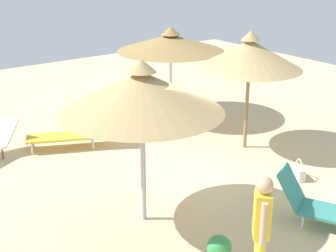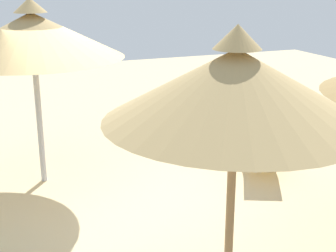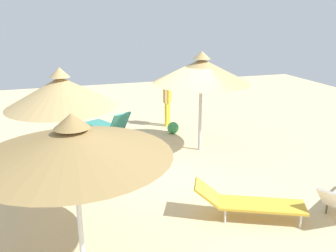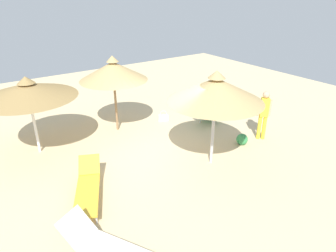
# 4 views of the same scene
# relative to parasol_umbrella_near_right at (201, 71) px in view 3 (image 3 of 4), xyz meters

# --- Properties ---
(ground) EXTENTS (24.00, 24.00, 0.10)m
(ground) POSITION_rel_parasol_umbrella_near_right_xyz_m (-0.81, 1.17, -2.43)
(ground) COLOR beige
(parasol_umbrella_near_right) EXTENTS (2.77, 2.77, 2.94)m
(parasol_umbrella_near_right) POSITION_rel_parasol_umbrella_near_right_xyz_m (0.00, 0.00, 0.00)
(parasol_umbrella_near_right) COLOR #B2B2B7
(parasol_umbrella_near_right) RESTS_ON ground
(parasol_umbrella_far_left) EXTENTS (2.44, 2.44, 2.84)m
(parasol_umbrella_far_left) POSITION_rel_parasol_umbrella_near_right_xyz_m (-1.32, 3.86, -0.08)
(parasol_umbrella_far_left) COLOR olive
(parasol_umbrella_far_left) RESTS_ON ground
(parasol_umbrella_front) EXTENTS (2.97, 2.97, 2.58)m
(parasol_umbrella_front) POSITION_rel_parasol_umbrella_near_right_xyz_m (-4.23, 3.79, -0.24)
(parasol_umbrella_front) COLOR white
(parasol_umbrella_front) RESTS_ON ground
(lounge_chair_back) EXTENTS (1.45, 2.23, 0.71)m
(lounge_chair_back) POSITION_rel_parasol_umbrella_near_right_xyz_m (-3.79, 0.52, -2.03)
(lounge_chair_back) COLOR gold
(lounge_chair_back) RESTS_ON ground
(lounge_chair_edge) EXTENTS (2.00, 1.41, 0.95)m
(lounge_chair_edge) POSITION_rel_parasol_umbrella_near_right_xyz_m (2.11, 2.41, -2.00)
(lounge_chair_edge) COLOR teal
(lounge_chair_edge) RESTS_ON ground
(person_standing_near_left) EXTENTS (0.37, 0.34, 1.79)m
(person_standing_near_left) POSITION_rel_parasol_umbrella_near_right_xyz_m (2.58, 0.20, -1.35)
(person_standing_near_left) COLOR yellow
(person_standing_near_left) RESTS_ON ground
(handbag) EXTENTS (0.43, 0.31, 0.45)m
(handbag) POSITION_rel_parasol_umbrella_near_right_xyz_m (0.59, 3.54, -2.24)
(handbag) COLOR beige
(handbag) RESTS_ON ground
(beach_ball) EXTENTS (0.40, 0.40, 0.40)m
(beach_ball) POSITION_rel_parasol_umbrella_near_right_xyz_m (1.69, 0.27, -2.18)
(beach_ball) COLOR #338C4C
(beach_ball) RESTS_ON ground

